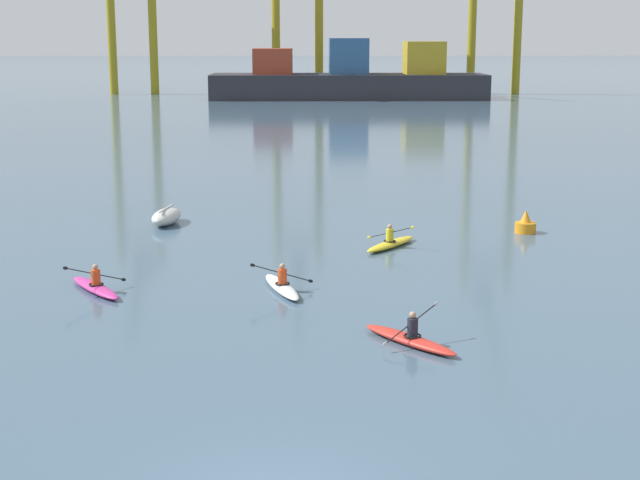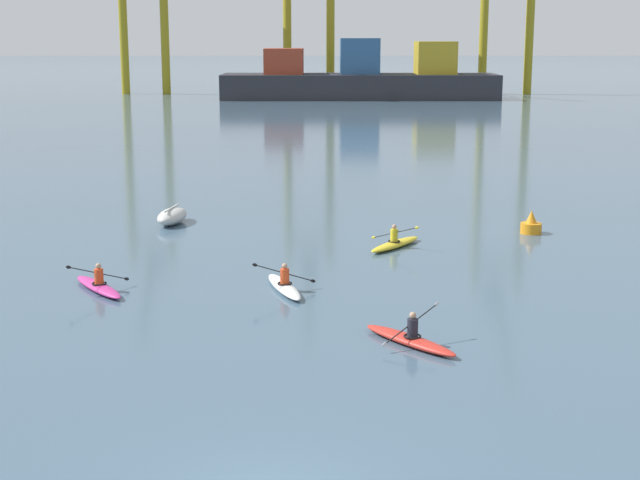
% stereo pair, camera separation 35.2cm
% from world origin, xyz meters
% --- Properties ---
extents(container_barge, '(36.77, 9.30, 8.00)m').
position_xyz_m(container_barge, '(6.47, 112.20, 2.65)').
color(container_barge, '#28282D').
rests_on(container_barge, ground).
extents(capsized_dinghy, '(1.49, 2.74, 0.76)m').
position_xyz_m(capsized_dinghy, '(-5.66, 25.92, 0.35)').
color(capsized_dinghy, beige).
rests_on(capsized_dinghy, ground).
extents(channel_buoy, '(0.90, 0.90, 1.00)m').
position_xyz_m(channel_buoy, '(10.00, 23.85, 0.36)').
color(channel_buoy, orange).
rests_on(channel_buoy, ground).
extents(kayak_yellow, '(2.49, 3.10, 1.01)m').
position_xyz_m(kayak_yellow, '(3.98, 21.11, 0.17)').
color(kayak_yellow, yellow).
rests_on(kayak_yellow, ground).
extents(kayak_white, '(2.10, 3.42, 1.04)m').
position_xyz_m(kayak_white, '(-0.21, 14.61, 0.17)').
color(kayak_white, silver).
rests_on(kayak_white, ground).
extents(kayak_magenta, '(2.46, 3.12, 1.04)m').
position_xyz_m(kayak_magenta, '(-6.37, 14.59, 0.17)').
color(kayak_magenta, '#C13384').
rests_on(kayak_magenta, ground).
extents(kayak_red, '(2.61, 3.01, 1.07)m').
position_xyz_m(kayak_red, '(3.44, 9.03, 0.17)').
color(kayak_red, red).
rests_on(kayak_red, ground).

